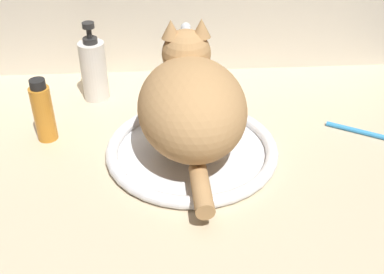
{
  "coord_description": "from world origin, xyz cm",
  "views": [
    {
      "loc": [
        -2.8,
        -75.52,
        58.23
      ],
      "look_at": [
        2.06,
        -0.62,
        7.0
      ],
      "focal_mm": 44.39,
      "sensor_mm": 36.0,
      "label": 1
    }
  ],
  "objects_px": {
    "faucet": "(186,76)",
    "amber_bottle": "(43,112)",
    "cat": "(191,101)",
    "soap_pump_bottle": "(94,70)",
    "sink_basin": "(192,150)",
    "toothbrush": "(366,133)"
  },
  "relations": [
    {
      "from": "faucet",
      "to": "amber_bottle",
      "type": "bearing_deg",
      "value": -157.48
    },
    {
      "from": "cat",
      "to": "soap_pump_bottle",
      "type": "height_order",
      "value": "cat"
    },
    {
      "from": "sink_basin",
      "to": "toothbrush",
      "type": "relative_size",
      "value": 2.39
    },
    {
      "from": "cat",
      "to": "soap_pump_bottle",
      "type": "bearing_deg",
      "value": 133.06
    },
    {
      "from": "amber_bottle",
      "to": "faucet",
      "type": "bearing_deg",
      "value": 22.52
    },
    {
      "from": "cat",
      "to": "toothbrush",
      "type": "xyz_separation_m",
      "value": [
        0.37,
        0.03,
        -0.1
      ]
    },
    {
      "from": "sink_basin",
      "to": "faucet",
      "type": "height_order",
      "value": "faucet"
    },
    {
      "from": "faucet",
      "to": "toothbrush",
      "type": "relative_size",
      "value": 1.37
    },
    {
      "from": "sink_basin",
      "to": "cat",
      "type": "xyz_separation_m",
      "value": [
        -0.0,
        0.02,
        0.1
      ]
    },
    {
      "from": "amber_bottle",
      "to": "soap_pump_bottle",
      "type": "bearing_deg",
      "value": 62.79
    },
    {
      "from": "faucet",
      "to": "amber_bottle",
      "type": "relative_size",
      "value": 1.43
    },
    {
      "from": "faucet",
      "to": "cat",
      "type": "xyz_separation_m",
      "value": [
        -0.0,
        -0.18,
        0.04
      ]
    },
    {
      "from": "sink_basin",
      "to": "soap_pump_bottle",
      "type": "distance_m",
      "value": 0.32
    },
    {
      "from": "cat",
      "to": "amber_bottle",
      "type": "relative_size",
      "value": 2.78
    },
    {
      "from": "soap_pump_bottle",
      "to": "faucet",
      "type": "bearing_deg",
      "value": -11.48
    },
    {
      "from": "faucet",
      "to": "toothbrush",
      "type": "bearing_deg",
      "value": -22.79
    },
    {
      "from": "faucet",
      "to": "soap_pump_bottle",
      "type": "xyz_separation_m",
      "value": [
        -0.21,
        0.04,
        0.0
      ]
    },
    {
      "from": "amber_bottle",
      "to": "toothbrush",
      "type": "relative_size",
      "value": 0.95
    },
    {
      "from": "faucet",
      "to": "soap_pump_bottle",
      "type": "distance_m",
      "value": 0.21
    },
    {
      "from": "sink_basin",
      "to": "soap_pump_bottle",
      "type": "height_order",
      "value": "soap_pump_bottle"
    },
    {
      "from": "sink_basin",
      "to": "faucet",
      "type": "xyz_separation_m",
      "value": [
        -0.0,
        0.2,
        0.06
      ]
    },
    {
      "from": "faucet",
      "to": "cat",
      "type": "height_order",
      "value": "cat"
    }
  ]
}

